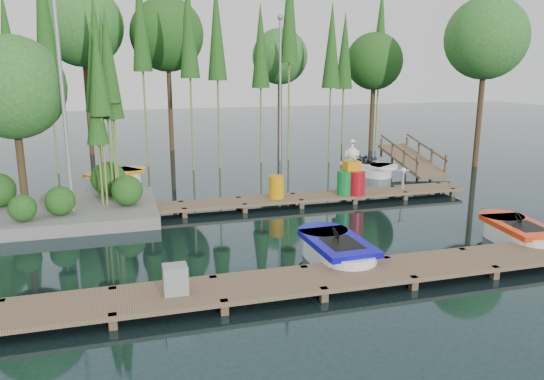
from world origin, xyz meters
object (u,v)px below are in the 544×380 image
object	(u,v)px
yellow_barrel	(277,187)
boat_blue	(337,252)
drum_cluster	(353,178)
boat_yellow_far	(115,178)
utility_cabinet	(175,279)
boat_red	(519,234)
island	(40,120)

from	to	relation	value
yellow_barrel	boat_blue	bearing A→B (deg)	-91.13
yellow_barrel	drum_cluster	distance (m)	2.84
boat_yellow_far	utility_cabinet	distance (m)	12.11
boat_red	drum_cluster	bearing A→B (deg)	120.51
island	utility_cabinet	world-z (taller)	island
drum_cluster	boat_blue	bearing A→B (deg)	-118.20
yellow_barrel	drum_cluster	world-z (taller)	drum_cluster
island	boat_yellow_far	world-z (taller)	island
island	yellow_barrel	xyz separation A→B (m)	(7.55, -0.79, -2.48)
boat_red	boat_yellow_far	world-z (taller)	boat_yellow_far
island	drum_cluster	size ratio (longest dim) A/B	3.40
utility_cabinet	drum_cluster	world-z (taller)	drum_cluster
island	yellow_barrel	distance (m)	7.99
boat_blue	boat_yellow_far	bearing A→B (deg)	115.10
boat_yellow_far	utility_cabinet	size ratio (longest dim) A/B	4.84
utility_cabinet	drum_cluster	size ratio (longest dim) A/B	0.30
boat_yellow_far	yellow_barrel	world-z (taller)	boat_yellow_far
boat_red	drum_cluster	distance (m)	6.14
boat_yellow_far	utility_cabinet	xyz separation A→B (m)	(1.17, -12.04, 0.31)
island	utility_cabinet	size ratio (longest dim) A/B	11.16
boat_blue	drum_cluster	xyz separation A→B (m)	(2.94, 5.48, 0.60)
island	boat_yellow_far	bearing A→B (deg)	63.86
utility_cabinet	boat_blue	bearing A→B (deg)	18.12
boat_blue	yellow_barrel	size ratio (longest dim) A/B	3.72
boat_yellow_far	yellow_barrel	size ratio (longest dim) A/B	3.67
island	boat_blue	bearing A→B (deg)	-40.82
island	yellow_barrel	bearing A→B (deg)	-5.98
drum_cluster	boat_yellow_far	bearing A→B (deg)	147.91
boat_yellow_far	drum_cluster	world-z (taller)	drum_cluster
island	utility_cabinet	xyz separation A→B (m)	(3.26, -7.79, -2.58)
boat_blue	drum_cluster	bearing A→B (deg)	60.29
drum_cluster	utility_cabinet	bearing A→B (deg)	-136.10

